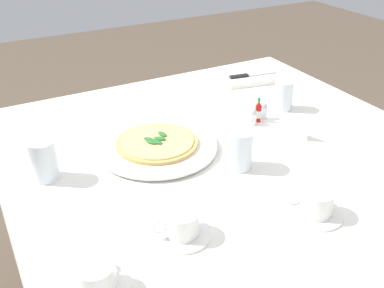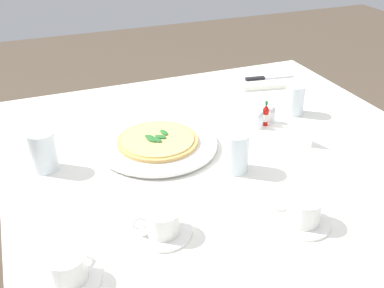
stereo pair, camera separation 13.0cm
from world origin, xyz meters
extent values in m
cube|color=white|center=(0.00, 0.00, 0.72)|extent=(1.23, 1.23, 0.02)
cube|color=white|center=(0.00, 0.61, 0.57)|extent=(1.23, 0.01, 0.28)
cube|color=white|center=(-0.61, 0.00, 0.57)|extent=(0.01, 1.23, 0.28)
cube|color=white|center=(0.61, 0.00, 0.57)|extent=(0.01, 1.23, 0.28)
cylinder|color=brown|center=(-0.52, 0.52, 0.36)|extent=(0.06, 0.06, 0.71)
cylinder|color=brown|center=(0.52, 0.52, 0.36)|extent=(0.06, 0.06, 0.71)
cylinder|color=white|center=(-0.18, 0.10, 0.74)|extent=(0.21, 0.21, 0.01)
cylinder|color=white|center=(-0.18, 0.10, 0.75)|extent=(0.35, 0.35, 0.01)
cylinder|color=#DBAD60|center=(-0.18, 0.10, 0.76)|extent=(0.24, 0.24, 0.01)
cylinder|color=#EFD17A|center=(-0.18, 0.10, 0.76)|extent=(0.21, 0.21, 0.00)
ellipsoid|color=#2D7533|center=(-0.20, 0.09, 0.77)|extent=(0.03, 0.04, 0.01)
ellipsoid|color=#2D7533|center=(-0.18, 0.09, 0.77)|extent=(0.03, 0.04, 0.01)
ellipsoid|color=#2D7533|center=(-0.17, 0.10, 0.77)|extent=(0.04, 0.04, 0.01)
ellipsoid|color=#2D7533|center=(-0.19, 0.11, 0.77)|extent=(0.04, 0.04, 0.01)
ellipsoid|color=#2D7533|center=(-0.15, 0.12, 0.77)|extent=(0.02, 0.04, 0.01)
cylinder|color=white|center=(-0.28, -0.26, 0.74)|extent=(0.13, 0.13, 0.01)
cylinder|color=white|center=(-0.28, -0.26, 0.77)|extent=(0.08, 0.08, 0.06)
torus|color=white|center=(-0.33, -0.26, 0.77)|extent=(0.04, 0.01, 0.03)
cylinder|color=black|center=(-0.28, -0.26, 0.79)|extent=(0.07, 0.07, 0.00)
cylinder|color=white|center=(0.02, -0.35, 0.74)|extent=(0.13, 0.13, 0.01)
cylinder|color=white|center=(0.02, -0.35, 0.77)|extent=(0.08, 0.08, 0.06)
torus|color=white|center=(-0.02, -0.32, 0.77)|extent=(0.03, 0.02, 0.03)
cylinder|color=black|center=(0.02, -0.35, 0.79)|extent=(0.07, 0.07, 0.00)
cylinder|color=white|center=(-0.49, -0.33, 0.74)|extent=(0.13, 0.13, 0.01)
cylinder|color=white|center=(-0.49, -0.33, 0.77)|extent=(0.08, 0.08, 0.06)
torus|color=white|center=(-0.48, -0.28, 0.77)|extent=(0.02, 0.04, 0.03)
cylinder|color=black|center=(-0.49, -0.33, 0.79)|extent=(0.07, 0.07, 0.00)
cylinder|color=white|center=(-0.49, 0.10, 0.79)|extent=(0.07, 0.07, 0.11)
cylinder|color=silver|center=(-0.49, 0.10, 0.76)|extent=(0.06, 0.06, 0.05)
cylinder|color=white|center=(0.32, 0.15, 0.78)|extent=(0.06, 0.06, 0.10)
cylinder|color=silver|center=(0.32, 0.15, 0.77)|extent=(0.06, 0.06, 0.08)
cylinder|color=white|center=(-0.02, -0.09, 0.79)|extent=(0.07, 0.07, 0.11)
cylinder|color=silver|center=(-0.02, -0.09, 0.77)|extent=(0.06, 0.06, 0.07)
cube|color=white|center=(0.37, 0.42, 0.74)|extent=(0.24, 0.17, 0.02)
cube|color=silver|center=(0.42, 0.41, 0.76)|extent=(0.12, 0.04, 0.01)
cube|color=black|center=(0.32, 0.42, 0.76)|extent=(0.08, 0.03, 0.01)
cylinder|color=#B7140F|center=(0.19, 0.11, 0.76)|extent=(0.02, 0.02, 0.05)
cylinder|color=white|center=(0.19, 0.11, 0.76)|extent=(0.02, 0.02, 0.02)
cone|color=#B7140F|center=(0.19, 0.11, 0.80)|extent=(0.02, 0.02, 0.02)
cylinder|color=#1E722D|center=(0.19, 0.11, 0.81)|extent=(0.01, 0.01, 0.01)
cylinder|color=white|center=(0.22, 0.12, 0.75)|extent=(0.03, 0.03, 0.04)
cylinder|color=white|center=(0.22, 0.12, 0.75)|extent=(0.02, 0.02, 0.03)
sphere|color=silver|center=(0.22, 0.12, 0.78)|extent=(0.02, 0.02, 0.02)
cylinder|color=white|center=(0.16, 0.10, 0.75)|extent=(0.03, 0.03, 0.04)
cylinder|color=#38332D|center=(0.16, 0.10, 0.75)|extent=(0.02, 0.02, 0.03)
sphere|color=silver|center=(0.16, 0.10, 0.78)|extent=(0.02, 0.02, 0.02)
cube|color=white|center=(0.23, -0.02, 0.76)|extent=(0.03, 0.09, 0.06)
camera|label=1|loc=(-0.63, -0.95, 1.40)|focal=42.39mm
camera|label=2|loc=(-0.51, -1.00, 1.40)|focal=42.39mm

